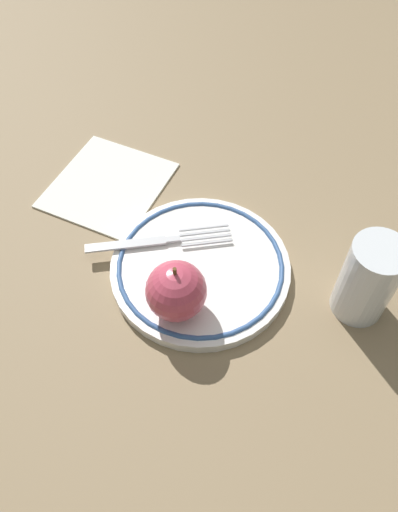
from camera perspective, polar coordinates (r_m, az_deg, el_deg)
name	(u,v)px	position (r m, az deg, el deg)	size (l,w,h in m)	color
ground_plane	(210,275)	(0.60, 1.25, -2.18)	(2.00, 2.00, 0.00)	#897252
plate	(199,270)	(0.60, 0.00, -1.58)	(0.22, 0.22, 0.02)	white
apple_red_whole	(176,291)	(0.53, -2.64, -4.00)	(0.07, 0.07, 0.07)	#C14359
fork	(154,241)	(0.61, -5.13, 1.70)	(0.16, 0.11, 0.00)	silver
drinking_glass	(368,280)	(0.57, 18.76, -2.58)	(0.06, 0.06, 0.11)	silver
napkin_folded	(108,184)	(0.71, -10.35, 8.08)	(0.14, 0.16, 0.01)	white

